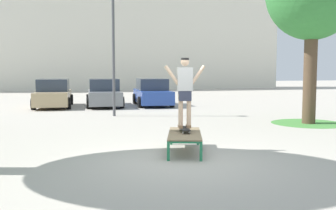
% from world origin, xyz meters
% --- Properties ---
extents(ground_plane, '(120.00, 120.00, 0.00)m').
position_xyz_m(ground_plane, '(0.00, 0.00, 0.00)').
color(ground_plane, '#B2AA9E').
extents(building_facade, '(37.31, 4.00, 15.36)m').
position_xyz_m(building_facade, '(2.45, 33.25, 7.68)').
color(building_facade, silver).
rests_on(building_facade, ground).
extents(skate_box, '(1.30, 2.04, 0.46)m').
position_xyz_m(skate_box, '(0.41, 0.87, 0.41)').
color(skate_box, '#237A4C').
rests_on(skate_box, ground).
extents(skateboard, '(0.34, 0.82, 0.09)m').
position_xyz_m(skateboard, '(0.46, 1.03, 0.54)').
color(skateboard, black).
rests_on(skateboard, skate_box).
extents(skater, '(1.00, 0.33, 1.69)m').
position_xyz_m(skater, '(0.46, 1.03, 1.53)').
color(skater, beige).
rests_on(skater, skateboard).
extents(grass_patch_near_right, '(2.70, 2.70, 0.01)m').
position_xyz_m(grass_patch_near_right, '(6.38, 4.46, 0.00)').
color(grass_patch_near_right, '#47893D').
rests_on(grass_patch_near_right, ground).
extents(car_tan, '(2.13, 4.30, 1.50)m').
position_xyz_m(car_tan, '(-2.85, 13.72, 0.69)').
color(car_tan, tan).
rests_on(car_tan, ground).
extents(car_grey, '(2.11, 4.29, 1.50)m').
position_xyz_m(car_grey, '(-0.18, 13.49, 0.69)').
color(car_grey, slate).
rests_on(car_grey, ground).
extents(car_blue, '(2.15, 4.31, 1.50)m').
position_xyz_m(car_blue, '(2.50, 13.33, 0.69)').
color(car_blue, '#28479E').
rests_on(car_blue, ground).
extents(light_post, '(0.36, 0.36, 5.83)m').
position_xyz_m(light_post, '(-0.25, 8.71, 3.83)').
color(light_post, '#4C4C51').
rests_on(light_post, ground).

